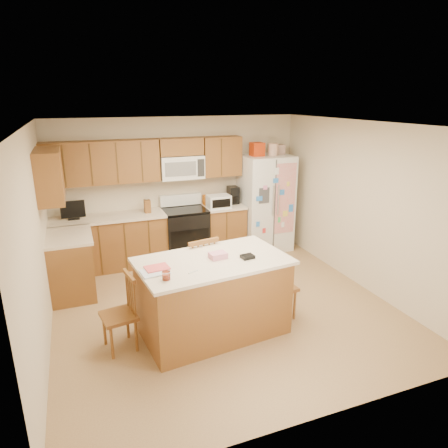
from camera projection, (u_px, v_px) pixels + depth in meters
name	position (u px, v px, depth m)	size (l,w,h in m)	color
ground	(223.00, 306.00, 5.64)	(4.50, 4.50, 0.00)	#8B6045
room_shell	(223.00, 208.00, 5.21)	(4.60, 4.60, 2.52)	beige
cabinetry	(130.00, 217.00, 6.63)	(3.36, 1.56, 2.15)	brown
stove	(185.00, 233.00, 7.22)	(0.76, 0.65, 1.13)	black
refrigerator	(265.00, 202.00, 7.56)	(0.90, 0.79, 2.04)	white
island	(213.00, 296.00, 4.89)	(1.88, 1.23, 1.06)	brown
windsor_chair_left	(121.00, 315.00, 4.59)	(0.43, 0.45, 0.91)	brown
windsor_chair_back	(199.00, 275.00, 5.45)	(0.53, 0.51, 1.06)	brown
windsor_chair_right	(278.00, 287.00, 5.25)	(0.41, 0.43, 0.92)	brown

